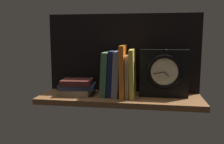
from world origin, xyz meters
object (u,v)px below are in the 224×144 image
book_cream_twain (128,76)px  book_yellow_seinlanguage (132,73)px  book_gray_chess (117,73)px  book_stack_side (77,87)px  framed_clock (164,73)px  book_green_romantic (106,74)px  book_orange_pandolfini (123,71)px  book_navy_bierce (112,73)px

book_cream_twain → book_yellow_seinlanguage: (2.10, 0.00, 1.34)cm
book_gray_chess → book_yellow_seinlanguage: bearing=0.0°
book_gray_chess → book_stack_side: book_gray_chess is taller
framed_clock → book_green_romantic: bearing=179.7°
book_orange_pandolfini → framed_clock: bearing=-0.5°
book_navy_bierce → framed_clock: framed_clock is taller
book_navy_bierce → book_cream_twain: (7.66, -0.00, -0.98)cm
book_cream_twain → book_stack_side: size_ratio=1.07×
framed_clock → book_stack_side: size_ratio=1.24×
book_green_romantic → framed_clock: framed_clock is taller
book_navy_bierce → framed_clock: 24.00cm
book_cream_twain → book_yellow_seinlanguage: book_yellow_seinlanguage is taller
book_gray_chess → book_stack_side: bearing=-174.6°
framed_clock → book_gray_chess: bearing=179.6°
book_gray_chess → book_cream_twain: (4.92, -0.00, -0.92)cm
book_green_romantic → book_yellow_seinlanguage: bearing=0.0°
book_green_romantic → book_yellow_seinlanguage: size_ratio=0.94×
book_stack_side → framed_clock: bearing=2.3°
book_green_romantic → framed_clock: (26.71, -0.16, 0.96)cm
book_green_romantic → book_gray_chess: 5.47cm
book_cream_twain → book_stack_side: 24.80cm
book_navy_bierce → book_yellow_seinlanguage: bearing=0.0°
book_green_romantic → book_yellow_seinlanguage: (12.49, 0.00, 0.70)cm
book_gray_chess → framed_clock: (21.25, -0.16, 0.67)cm
framed_clock → book_orange_pandolfini: bearing=179.5°
book_orange_pandolfini → book_yellow_seinlanguage: book_orange_pandolfini is taller
book_orange_pandolfini → book_cream_twain: bearing=-0.0°
book_gray_chess → book_orange_pandolfini: (2.72, 0.00, 1.30)cm
book_orange_pandolfini → framed_clock: book_orange_pandolfini is taller
book_navy_bierce → book_yellow_seinlanguage: size_ratio=0.97×
book_navy_bierce → book_stack_side: bearing=-173.7°
framed_clock → book_stack_side: bearing=-177.7°
book_orange_pandolfini → framed_clock: size_ratio=1.06×
book_navy_bierce → book_orange_pandolfini: size_ratio=0.89×
book_navy_bierce → book_stack_side: book_navy_bierce is taller
book_cream_twain → book_yellow_seinlanguage: size_ratio=0.88×
book_green_romantic → book_yellow_seinlanguage: 12.51cm
book_yellow_seinlanguage → framed_clock: bearing=-0.6°
book_yellow_seinlanguage → book_cream_twain: bearing=-180.0°
book_cream_twain → framed_clock: bearing=-0.6°
book_gray_chess → book_orange_pandolfini: 3.02cm
book_yellow_seinlanguage → book_stack_side: book_yellow_seinlanguage is taller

